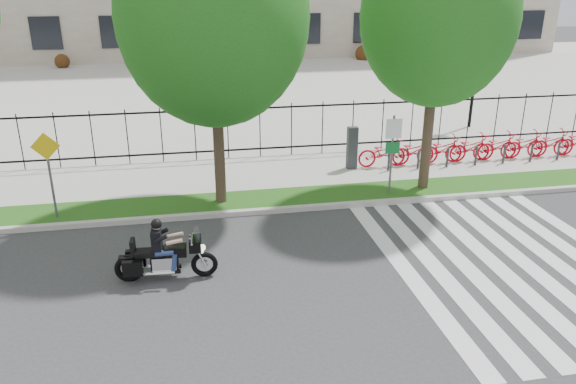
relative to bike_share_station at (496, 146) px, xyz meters
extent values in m
plane|color=#323335|center=(-8.52, -7.20, -0.66)|extent=(120.00, 120.00, 0.00)
cube|color=#AEABA4|center=(-8.52, -3.10, -0.58)|extent=(60.00, 0.20, 0.15)
cube|color=#185214|center=(-8.52, -2.25, -0.58)|extent=(60.00, 1.50, 0.15)
cube|color=#ACAAA0|center=(-8.52, 0.25, -0.58)|extent=(60.00, 3.50, 0.15)
cube|color=#ACAAA0|center=(-8.52, 17.80, -0.61)|extent=(80.00, 34.00, 0.10)
cylinder|color=black|center=(1.48, 4.80, 1.34)|extent=(0.14, 0.14, 4.00)
cylinder|color=black|center=(1.48, 4.80, 3.24)|extent=(0.06, 0.70, 0.70)
sphere|color=white|center=(1.13, 4.80, 3.34)|extent=(0.36, 0.36, 0.36)
sphere|color=white|center=(1.83, 4.80, 3.34)|extent=(0.36, 0.36, 0.36)
cylinder|color=#392C1F|center=(-10.32, -2.25, 1.40)|extent=(0.32, 0.32, 3.81)
ellipsoid|color=#135414|center=(-10.32, -2.25, 4.88)|extent=(5.27, 5.27, 6.06)
cylinder|color=#392C1F|center=(-3.80, -2.25, 1.45)|extent=(0.32, 0.32, 3.92)
ellipsoid|color=#135414|center=(-3.80, -2.25, 4.79)|extent=(4.57, 4.57, 5.26)
cube|color=#2D2D33|center=(-5.54, 0.00, 0.24)|extent=(0.35, 0.25, 1.50)
imported|color=red|center=(-4.34, 0.00, 0.00)|extent=(1.92, 0.67, 1.01)
cylinder|color=#2D2D33|center=(-4.34, -0.50, -0.16)|extent=(0.08, 0.08, 0.70)
imported|color=red|center=(-3.24, 0.00, 0.00)|extent=(1.92, 0.67, 1.01)
cylinder|color=#2D2D33|center=(-3.24, -0.50, -0.16)|extent=(0.08, 0.08, 0.70)
imported|color=red|center=(-2.14, 0.00, 0.00)|extent=(1.92, 0.67, 1.01)
cylinder|color=#2D2D33|center=(-2.14, -0.50, -0.16)|extent=(0.08, 0.08, 0.70)
imported|color=red|center=(-1.04, 0.00, 0.00)|extent=(1.92, 0.67, 1.01)
cylinder|color=#2D2D33|center=(-1.04, -0.50, -0.16)|extent=(0.08, 0.08, 0.70)
imported|color=red|center=(0.06, 0.00, 0.00)|extent=(1.92, 0.67, 1.01)
cylinder|color=#2D2D33|center=(0.06, -0.50, -0.16)|extent=(0.08, 0.08, 0.70)
imported|color=red|center=(1.16, 0.00, 0.00)|extent=(1.92, 0.67, 1.01)
cylinder|color=#2D2D33|center=(1.16, -0.50, -0.16)|extent=(0.08, 0.08, 0.70)
imported|color=red|center=(2.26, 0.00, 0.00)|extent=(1.92, 0.67, 1.01)
cylinder|color=#2D2D33|center=(2.26, -0.50, -0.16)|extent=(0.08, 0.08, 0.70)
cylinder|color=#59595B|center=(-5.08, -2.60, 0.74)|extent=(0.07, 0.07, 2.50)
cube|color=white|center=(-5.08, -2.64, 1.59)|extent=(0.50, 0.03, 0.60)
cube|color=#0C6626|center=(-5.08, -2.64, 0.99)|extent=(0.45, 0.03, 0.35)
cylinder|color=#59595B|center=(-15.01, -2.60, 0.69)|extent=(0.07, 0.07, 2.40)
cube|color=yellow|center=(-15.01, -2.64, 1.59)|extent=(0.78, 0.03, 0.78)
torus|color=black|center=(-11.03, -6.49, -0.35)|extent=(0.63, 0.16, 0.62)
torus|color=black|center=(-12.74, -6.38, -0.35)|extent=(0.66, 0.18, 0.66)
cube|color=black|center=(-11.21, -6.48, 0.20)|extent=(0.30, 0.51, 0.27)
cube|color=#26262B|center=(-11.15, -6.48, 0.41)|extent=(0.16, 0.46, 0.27)
cube|color=silver|center=(-11.93, -6.44, -0.25)|extent=(0.56, 0.34, 0.36)
cube|color=black|center=(-11.66, -6.45, 0.05)|extent=(0.51, 0.34, 0.23)
cube|color=black|center=(-12.24, -6.42, 0.03)|extent=(0.65, 0.36, 0.13)
cube|color=black|center=(-12.60, -6.39, 0.23)|extent=(0.11, 0.31, 0.31)
cube|color=black|center=(-12.62, -6.66, -0.21)|extent=(0.46, 0.17, 0.36)
cube|color=black|center=(-12.58, -6.12, -0.21)|extent=(0.46, 0.17, 0.36)
cube|color=black|center=(-12.06, -6.43, 0.35)|extent=(0.24, 0.37, 0.47)
sphere|color=tan|center=(-12.04, -6.43, 0.70)|extent=(0.21, 0.21, 0.21)
sphere|color=black|center=(-12.04, -6.43, 0.73)|extent=(0.24, 0.24, 0.24)
camera|label=1|loc=(-11.26, -18.17, 5.92)|focal=35.00mm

